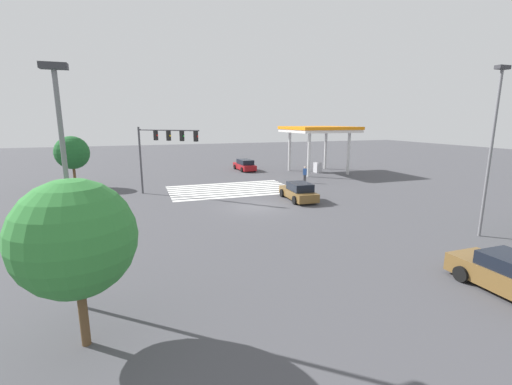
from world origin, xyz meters
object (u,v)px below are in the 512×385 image
at_px(car_0, 299,192).
at_px(pedestrian, 305,174).
at_px(traffic_signal_mast, 161,144).
at_px(tree_corner_a, 72,153).
at_px(street_light_pole_a, 65,170).
at_px(street_light_pole_b, 492,140).
at_px(tree_corner_b, 75,239).
at_px(car_1, 245,165).

height_order(car_0, pedestrian, pedestrian).
xyz_separation_m(traffic_signal_mast, tree_corner_a, (8.11, -6.93, -1.12)).
relative_size(street_light_pole_a, street_light_pole_b, 0.88).
bearing_deg(traffic_signal_mast, street_light_pole_a, -58.39).
xyz_separation_m(traffic_signal_mast, car_0, (-10.62, 5.41, -3.91)).
xyz_separation_m(street_light_pole_a, tree_corner_a, (3.77, -25.17, -1.48)).
relative_size(traffic_signal_mast, tree_corner_b, 1.20).
relative_size(pedestrian, tree_corner_b, 0.35).
height_order(street_light_pole_a, street_light_pole_b, street_light_pole_b).
relative_size(street_light_pole_a, tree_corner_a, 1.63).
relative_size(street_light_pole_a, tree_corner_b, 1.66).
bearing_deg(car_0, pedestrian, -27.68).
bearing_deg(pedestrian, tree_corner_b, 5.71).
xyz_separation_m(pedestrian, tree_corner_a, (23.05, -5.07, 2.51)).
distance_m(street_light_pole_b, tree_corner_b, 20.77).
height_order(car_1, tree_corner_a, tree_corner_a).
xyz_separation_m(traffic_signal_mast, street_light_pole_a, (4.34, 18.24, 0.36)).
bearing_deg(car_0, car_1, -0.00).
relative_size(street_light_pole_b, tree_corner_a, 1.84).
relative_size(car_1, tree_corner_b, 0.98).
distance_m(car_1, tree_corner_a, 20.81).
height_order(car_0, tree_corner_b, tree_corner_b).
height_order(street_light_pole_b, tree_corner_a, street_light_pole_b).
bearing_deg(street_light_pole_b, tree_corner_a, -44.49).
relative_size(traffic_signal_mast, tree_corner_a, 1.18).
bearing_deg(tree_corner_b, pedestrian, -129.91).
bearing_deg(street_light_pole_a, car_1, -117.02).
height_order(street_light_pole_a, tree_corner_b, street_light_pole_a).
xyz_separation_m(street_light_pole_a, street_light_pole_b, (-20.84, -0.99, 0.57)).
relative_size(pedestrian, street_light_pole_b, 0.19).
distance_m(traffic_signal_mast, street_light_pole_a, 18.75).
distance_m(pedestrian, street_light_pole_a, 28.13).
bearing_deg(street_light_pole_a, tree_corner_b, 100.99).
relative_size(car_1, tree_corner_a, 0.96).
xyz_separation_m(car_1, street_light_pole_a, (15.93, 31.24, 4.26)).
bearing_deg(tree_corner_a, street_light_pole_b, 135.51).
height_order(street_light_pole_a, tree_corner_a, street_light_pole_a).
bearing_deg(car_0, tree_corner_b, 139.42).
relative_size(pedestrian, street_light_pole_a, 0.21).
distance_m(traffic_signal_mast, car_0, 12.55).
bearing_deg(pedestrian, traffic_signal_mast, -37.32).
relative_size(traffic_signal_mast, car_0, 1.28).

